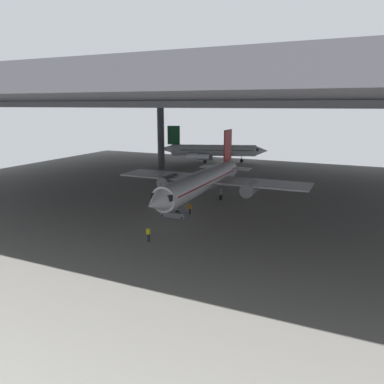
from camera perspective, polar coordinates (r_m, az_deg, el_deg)
name	(u,v)px	position (r m, az deg, el deg)	size (l,w,h in m)	color
ground_plane	(181,211)	(53.90, -1.68, -2.87)	(110.00, 110.00, 0.00)	gray
hangar_structure	(217,98)	(64.45, 3.82, 13.94)	(121.00, 99.00, 16.42)	#4C4F54
airplane_main	(203,181)	(58.42, 1.73, 1.68)	(31.52, 32.79, 10.45)	white
boarding_stairs	(174,211)	(51.14, -2.77, -2.93)	(4.00, 1.56, 4.45)	slate
crew_worker_near_nose	(148,233)	(42.08, -6.61, -6.19)	(0.55, 0.24, 1.72)	#232838
crew_worker_by_stairs	(190,208)	(52.02, -0.32, -2.41)	(0.52, 0.33, 1.61)	#232838
airplane_distant	(211,150)	(99.65, 2.92, 6.30)	(27.94, 27.80, 9.39)	white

